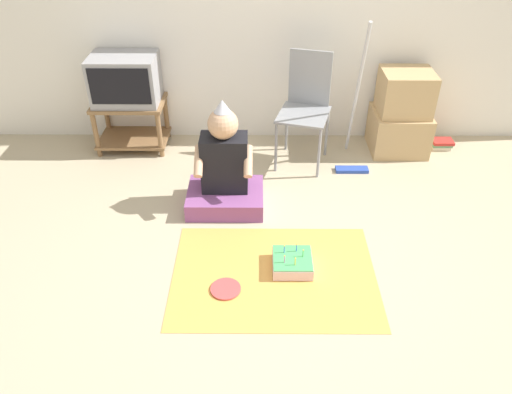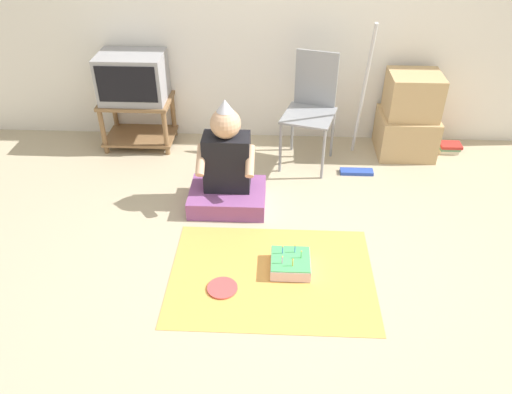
% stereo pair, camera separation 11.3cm
% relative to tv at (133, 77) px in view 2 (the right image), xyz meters
% --- Properties ---
extents(ground_plane, '(16.00, 16.00, 0.00)m').
position_rel_tv_xyz_m(ground_plane, '(1.39, -1.70, -0.66)').
color(ground_plane, tan).
extents(tv_stand, '(0.63, 0.44, 0.45)m').
position_rel_tv_xyz_m(tv_stand, '(0.00, -0.00, -0.39)').
color(tv_stand, olive).
rests_on(tv_stand, ground_plane).
extents(tv, '(0.57, 0.42, 0.41)m').
position_rel_tv_xyz_m(tv, '(0.00, 0.00, 0.00)').
color(tv, '#99999E').
rests_on(tv, tv_stand).
extents(folding_chair, '(0.51, 0.53, 0.95)m').
position_rel_tv_xyz_m(folding_chair, '(1.56, -0.21, -0.12)').
color(folding_chair, gray).
rests_on(folding_chair, ground_plane).
extents(cardboard_box_stack, '(0.50, 0.47, 0.75)m').
position_rel_tv_xyz_m(cardboard_box_stack, '(2.44, -0.05, -0.31)').
color(cardboard_box_stack, tan).
rests_on(cardboard_box_stack, ground_plane).
extents(dust_mop, '(0.28, 0.41, 1.27)m').
position_rel_tv_xyz_m(dust_mop, '(1.97, -0.34, -0.28)').
color(dust_mop, '#2D4CB2').
rests_on(dust_mop, ground_plane).
extents(book_pile, '(0.19, 0.14, 0.08)m').
position_rel_tv_xyz_m(book_pile, '(2.86, -0.03, -0.61)').
color(book_pile, beige).
rests_on(book_pile, ground_plane).
extents(person_seated, '(0.58, 0.45, 0.87)m').
position_rel_tv_xyz_m(person_seated, '(0.91, -0.94, -0.37)').
color(person_seated, '#8C4C8C').
rests_on(person_seated, ground_plane).
extents(party_cloth, '(1.33, 0.97, 0.01)m').
position_rel_tv_xyz_m(party_cloth, '(1.27, -1.74, -0.65)').
color(party_cloth, '#EFA84C').
rests_on(party_cloth, ground_plane).
extents(birthday_cake, '(0.26, 0.26, 0.15)m').
position_rel_tv_xyz_m(birthday_cake, '(1.38, -1.68, -0.61)').
color(birthday_cake, silver).
rests_on(birthday_cake, party_cloth).
extents(paper_plate, '(0.19, 0.19, 0.01)m').
position_rel_tv_xyz_m(paper_plate, '(0.96, -1.88, -0.64)').
color(paper_plate, '#D84C4C').
rests_on(paper_plate, party_cloth).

